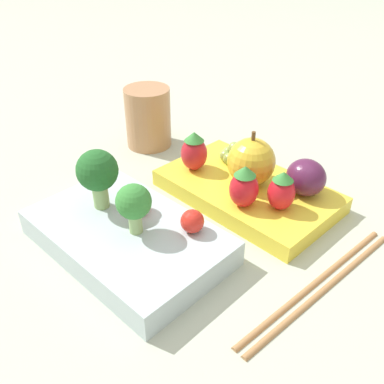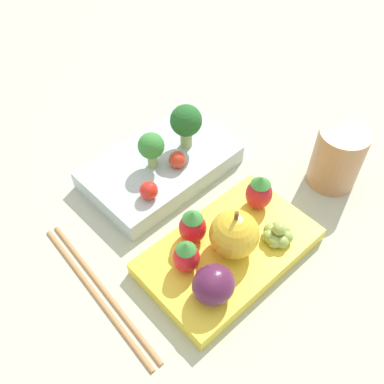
% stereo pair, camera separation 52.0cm
% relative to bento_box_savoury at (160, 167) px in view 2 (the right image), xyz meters
% --- Properties ---
extents(ground_plane, '(4.00, 4.00, 0.00)m').
position_rel_bento_box_savoury_xyz_m(ground_plane, '(0.01, -0.08, -0.01)').
color(ground_plane, '#ADB7A3').
extents(bento_box_savoury, '(0.21, 0.15, 0.03)m').
position_rel_bento_box_savoury_xyz_m(bento_box_savoury, '(0.00, 0.00, 0.00)').
color(bento_box_savoury, silver).
rests_on(bento_box_savoury, ground_plane).
extents(bento_box_fruit, '(0.21, 0.14, 0.02)m').
position_rel_bento_box_savoury_xyz_m(bento_box_fruit, '(-0.01, -0.15, -0.00)').
color(bento_box_fruit, yellow).
rests_on(bento_box_fruit, ground_plane).
extents(broccoli_floret_0, '(0.03, 0.03, 0.05)m').
position_rel_bento_box_savoury_xyz_m(broccoli_floret_0, '(-0.01, -0.00, 0.05)').
color(broccoli_floret_0, '#93B770').
rests_on(broccoli_floret_0, bento_box_savoury).
extents(broccoli_floret_1, '(0.04, 0.04, 0.06)m').
position_rel_bento_box_savoury_xyz_m(broccoli_floret_1, '(0.04, 0.00, 0.05)').
color(broccoli_floret_1, '#93B770').
rests_on(broccoli_floret_1, bento_box_savoury).
extents(cherry_tomato_0, '(0.02, 0.02, 0.02)m').
position_rel_bento_box_savoury_xyz_m(cherry_tomato_0, '(0.01, -0.02, 0.02)').
color(cherry_tomato_0, red).
rests_on(cherry_tomato_0, bento_box_savoury).
extents(cherry_tomato_1, '(0.02, 0.02, 0.02)m').
position_rel_bento_box_savoury_xyz_m(cherry_tomato_1, '(-0.04, -0.05, 0.02)').
color(cherry_tomato_1, red).
rests_on(cherry_tomato_1, bento_box_savoury).
extents(apple, '(0.05, 0.05, 0.06)m').
position_rel_bento_box_savoury_xyz_m(apple, '(-0.01, -0.16, 0.03)').
color(apple, gold).
rests_on(apple, bento_box_fruit).
extents(strawberry_0, '(0.03, 0.03, 0.04)m').
position_rel_bento_box_savoury_xyz_m(strawberry_0, '(-0.06, -0.15, 0.03)').
color(strawberry_0, red).
rests_on(strawberry_0, bento_box_fruit).
extents(strawberry_1, '(0.03, 0.03, 0.05)m').
position_rel_bento_box_savoury_xyz_m(strawberry_1, '(0.06, -0.13, 0.03)').
color(strawberry_1, red).
rests_on(strawberry_1, bento_box_fruit).
extents(strawberry_2, '(0.03, 0.03, 0.05)m').
position_rel_bento_box_savoury_xyz_m(strawberry_2, '(-0.03, -0.12, 0.03)').
color(strawberry_2, red).
rests_on(strawberry_2, bento_box_fruit).
extents(plum, '(0.04, 0.04, 0.04)m').
position_rel_bento_box_savoury_xyz_m(plum, '(-0.06, -0.19, 0.03)').
color(plum, '#511E42').
rests_on(plum, bento_box_fruit).
extents(grape_cluster, '(0.03, 0.03, 0.03)m').
position_rel_bento_box_savoury_xyz_m(grape_cluster, '(0.04, -0.18, 0.01)').
color(grape_cluster, '#8EA84C').
rests_on(grape_cluster, bento_box_fruit).
extents(drinking_cup, '(0.06, 0.06, 0.08)m').
position_rel_bento_box_savoury_xyz_m(drinking_cup, '(0.18, -0.14, 0.03)').
color(drinking_cup, tan).
rests_on(drinking_cup, ground_plane).
extents(chopsticks_pair, '(0.03, 0.21, 0.01)m').
position_rel_bento_box_savoury_xyz_m(chopsticks_pair, '(-0.15, -0.11, -0.01)').
color(chopsticks_pair, '#A37547').
rests_on(chopsticks_pair, ground_plane).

